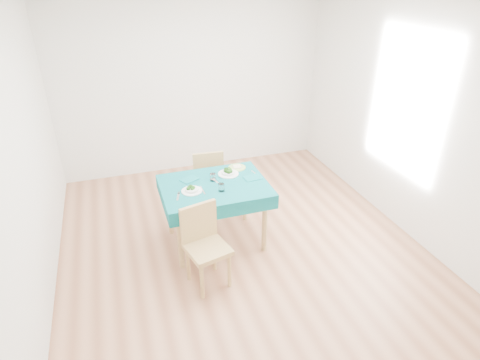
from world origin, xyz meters
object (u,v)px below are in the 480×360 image
object	(u,v)px
bowl_near	(192,189)
bowl_far	(228,171)
chair_far	(207,174)
side_plate	(237,168)
table	(215,214)
chair_near	(207,245)

from	to	relation	value
bowl_near	bowl_far	xyz separation A→B (m)	(0.48, 0.26, 0.00)
chair_far	side_plate	world-z (taller)	chair_far
bowl_far	table	bearing A→B (deg)	-138.67
chair_far	bowl_near	distance (m)	1.02
table	chair_near	bearing A→B (deg)	-111.31
table	chair_near	distance (m)	0.72
bowl_near	side_plate	bearing A→B (deg)	31.47
table	chair_far	xyz separation A→B (m)	(0.11, 0.82, 0.10)
bowl_near	side_plate	size ratio (longest dim) A/B	1.07
table	side_plate	bearing A→B (deg)	41.07
side_plate	bowl_far	bearing A→B (deg)	-139.33
table	chair_near	world-z (taller)	chair_near
bowl_near	bowl_far	distance (m)	0.55
chair_near	chair_far	size ratio (longest dim) A/B	1.01
table	side_plate	xyz separation A→B (m)	(0.37, 0.32, 0.38)
bowl_far	side_plate	world-z (taller)	bowl_far
chair_near	bowl_near	bearing A→B (deg)	77.11
bowl_far	side_plate	size ratio (longest dim) A/B	1.16
bowl_near	bowl_far	size ratio (longest dim) A/B	0.93
chair_far	side_plate	distance (m)	0.63
bowl_near	table	bearing A→B (deg)	14.45
side_plate	chair_near	bearing A→B (deg)	-122.45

